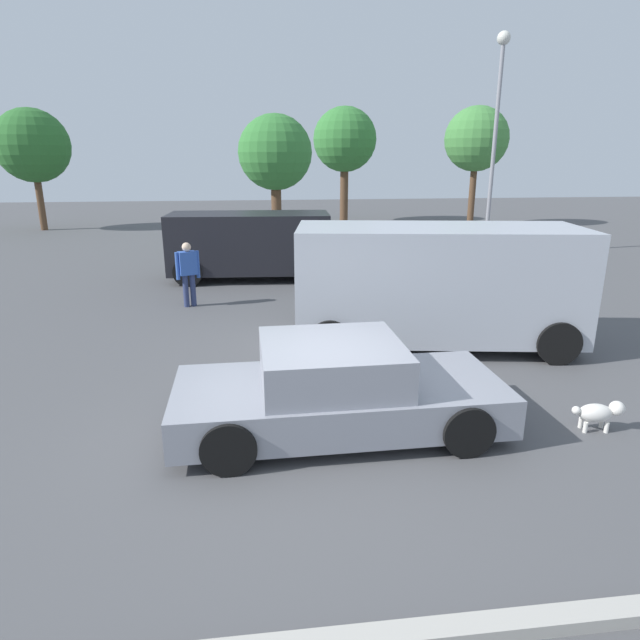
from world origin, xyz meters
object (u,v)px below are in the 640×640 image
(van_white, at_px, (436,283))
(suv_dark, at_px, (250,243))
(dog, at_px, (599,412))
(light_post_near, at_px, (497,112))
(pedestrian, at_px, (188,269))
(sedan_foreground, at_px, (337,390))

(van_white, distance_m, suv_dark, 7.17)
(dog, height_order, light_post_near, light_post_near)
(pedestrian, distance_m, light_post_near, 12.29)
(sedan_foreground, height_order, suv_dark, suv_dark)
(sedan_foreground, distance_m, light_post_near, 15.12)
(van_white, distance_m, pedestrian, 5.95)
(pedestrian, bearing_deg, suv_dark, -47.71)
(dog, height_order, suv_dark, suv_dark)
(dog, bearing_deg, suv_dark, 121.78)
(sedan_foreground, relative_size, suv_dark, 0.91)
(suv_dark, relative_size, pedestrian, 3.02)
(dog, bearing_deg, sedan_foreground, 179.76)
(pedestrian, bearing_deg, sedan_foreground, -179.64)
(light_post_near, bearing_deg, pedestrian, -149.14)
(dog, relative_size, van_white, 0.13)
(sedan_foreground, bearing_deg, light_post_near, 58.21)
(suv_dark, bearing_deg, van_white, -58.18)
(dog, distance_m, light_post_near, 14.28)
(sedan_foreground, relative_size, dog, 6.18)
(sedan_foreground, bearing_deg, suv_dark, 95.69)
(van_white, xyz_separation_m, pedestrian, (-4.89, 3.38, -0.30))
(van_white, bearing_deg, suv_dark, -52.65)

